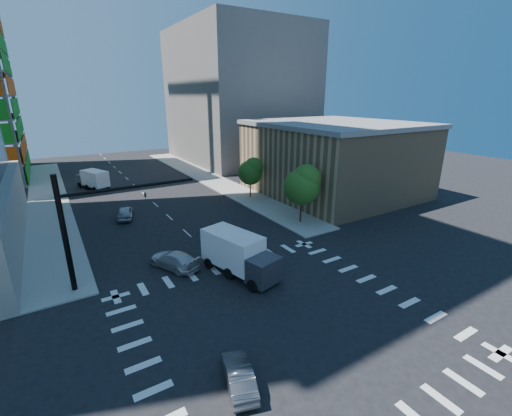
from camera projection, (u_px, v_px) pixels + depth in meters
ground at (285, 322)px, 22.71m from camera, size 160.00×160.00×0.00m
road_markings at (285, 322)px, 22.71m from camera, size 20.00×20.00×0.01m
sidewalk_ne at (209, 178)px, 61.24m from camera, size 5.00×60.00×0.15m
sidewalk_nw at (48, 200)px, 48.80m from camera, size 5.00×60.00×0.15m
commercial_building at (334, 158)px, 51.26m from camera, size 20.50×22.50×10.60m
bg_building_ne at (238, 96)px, 76.19m from camera, size 24.00×30.00×28.00m
signal_mast_nw at (85, 220)px, 25.30m from camera, size 10.20×0.40×9.00m
tree_south at (303, 184)px, 38.76m from camera, size 4.16×4.16×6.82m
tree_north at (251, 171)px, 48.83m from camera, size 3.54×3.52×5.78m
car_nb_far at (224, 234)px, 35.22m from camera, size 3.73×5.53×1.41m
car_sb_near at (174, 260)px, 29.62m from camera, size 3.93×5.39×1.45m
car_sb_mid at (125, 212)px, 41.47m from camera, size 2.87×4.74×1.51m
car_sb_cross at (239, 376)px, 17.56m from camera, size 2.33×3.95×1.23m
box_truck_near at (242, 258)px, 28.21m from camera, size 4.35×7.03×3.43m
box_truck_far at (92, 180)px, 54.78m from camera, size 4.39×6.15×2.97m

